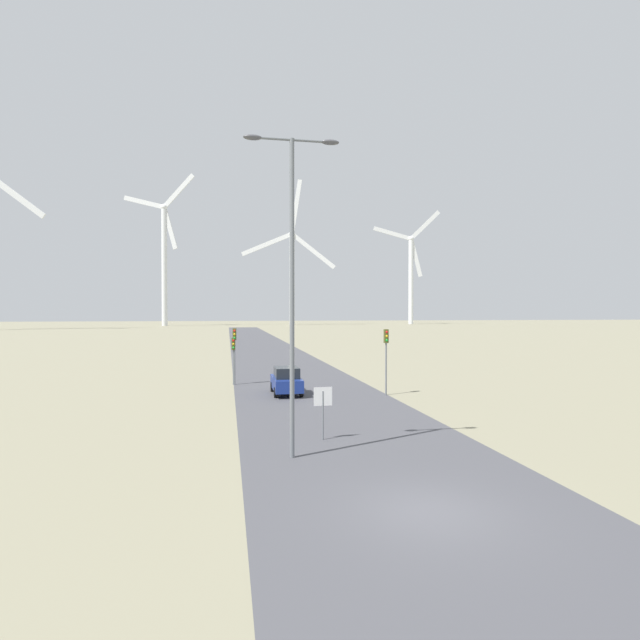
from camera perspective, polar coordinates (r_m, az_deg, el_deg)
name	(u,v)px	position (r m, az deg, el deg)	size (l,w,h in m)	color
ground_plane	(428,511)	(15.06, 12.24, -20.55)	(600.00, 600.00, 0.00)	gray
road_surface	(273,357)	(61.41, -5.41, -4.23)	(10.00, 240.00, 0.01)	#47474C
streetlamp	(292,262)	(18.88, -3.22, 6.66)	(3.63, 0.32, 12.06)	slate
stop_sign_near	(323,403)	(21.75, 0.33, -9.47)	(0.81, 0.07, 2.28)	slate
traffic_light_post_near_left	(233,350)	(38.39, -9.86, -3.44)	(0.28, 0.34, 3.54)	slate
traffic_light_post_near_right	(386,347)	(33.32, 7.57, -3.09)	(0.28, 0.34, 4.37)	slate
traffic_light_post_mid_left	(234,343)	(38.32, -9.75, -2.66)	(0.28, 0.34, 4.28)	slate
car_approaching	(286,381)	(33.70, -3.86, -6.92)	(1.88, 4.11, 1.83)	navy
wind_turbine_left	(164,254)	(210.27, -17.37, 7.23)	(28.48, 9.71, 60.42)	silver
wind_turbine_center	(292,266)	(214.85, -3.22, 6.18)	(39.56, 10.83, 62.10)	silver
wind_turbine_right	(411,271)	(232.92, 10.35, 5.56)	(30.32, 5.59, 52.05)	silver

